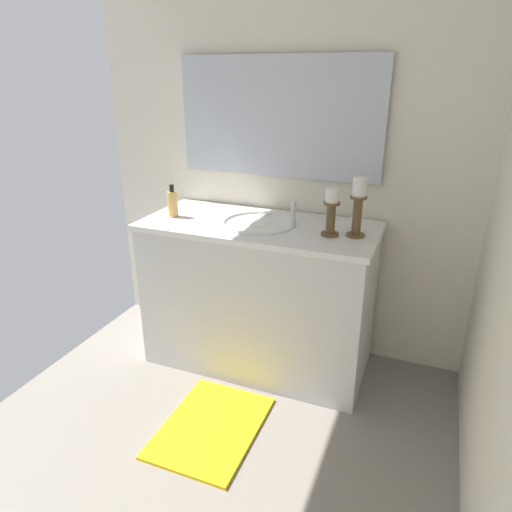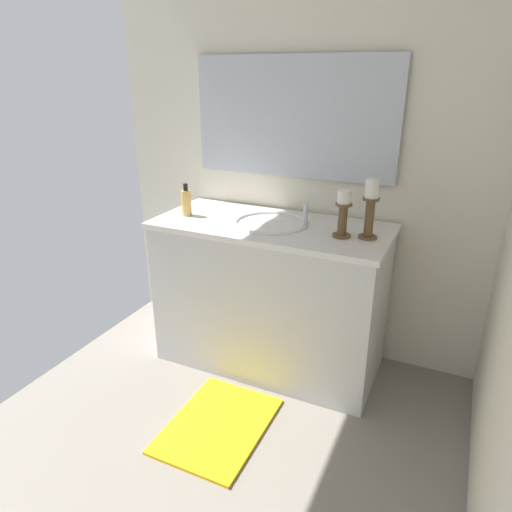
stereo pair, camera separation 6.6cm
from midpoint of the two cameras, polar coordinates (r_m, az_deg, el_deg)
The scene contains 8 objects.
wall_left at distance 2.66m, azimuth 5.86°, elevation 13.59°, with size 0.04×2.24×2.45m, color silver.
vanity_cabinet at distance 2.61m, azimuth 2.49°, elevation -4.89°, with size 0.58×1.27×0.85m.
sink_basin at distance 2.46m, azimuth 2.65°, elevation 3.19°, with size 0.40×0.40×0.24m.
mirror at distance 2.60m, azimuth 5.33°, elevation 16.71°, with size 0.02×1.16×0.64m, color silver.
candle_holder_tall at distance 2.26m, azimuth 14.83°, elevation 5.85°, with size 0.09×0.09×0.29m.
candle_holder_short at distance 2.26m, azimuth 11.58°, elevation 5.25°, with size 0.09×0.09×0.23m.
soap_bottle at distance 2.60m, azimuth -7.92°, elevation 6.61°, with size 0.06×0.06×0.18m.
bath_mat at distance 2.38m, azimuth -3.90°, elevation -20.22°, with size 0.60×0.44×0.02m, color yellow.
Camera 2 is at (0.88, 0.90, 1.60)m, focal length 32.23 mm.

